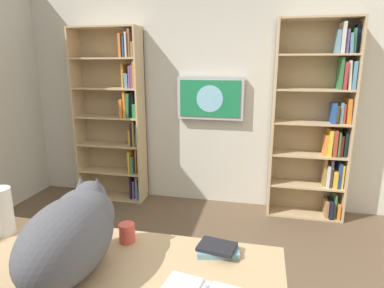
{
  "coord_description": "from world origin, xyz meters",
  "views": [
    {
      "loc": [
        -0.65,
        1.52,
        1.65
      ],
      "look_at": [
        -0.08,
        -1.08,
        0.99
      ],
      "focal_mm": 30.2,
      "sensor_mm": 36.0,
      "label": 1
    }
  ],
  "objects_px": {
    "bookshelf_left": "(320,123)",
    "desk_book_stack": "(218,249)",
    "cat": "(73,232)",
    "paper_towel_roll": "(2,211)",
    "bookshelf_right": "(117,115)",
    "wall_mounted_tv": "(210,98)",
    "coffee_mug": "(127,233)"
  },
  "relations": [
    {
      "from": "wall_mounted_tv",
      "to": "paper_towel_roll",
      "type": "xyz_separation_m",
      "value": [
        0.71,
        2.36,
        -0.37
      ]
    },
    {
      "from": "cat",
      "to": "wall_mounted_tv",
      "type": "bearing_deg",
      "value": -93.63
    },
    {
      "from": "bookshelf_left",
      "to": "desk_book_stack",
      "type": "bearing_deg",
      "value": 70.76
    },
    {
      "from": "desk_book_stack",
      "to": "coffee_mug",
      "type": "bearing_deg",
      "value": -1.52
    },
    {
      "from": "bookshelf_left",
      "to": "desk_book_stack",
      "type": "distance_m",
      "value": 2.37
    },
    {
      "from": "wall_mounted_tv",
      "to": "coffee_mug",
      "type": "bearing_deg",
      "value": 88.93
    },
    {
      "from": "wall_mounted_tv",
      "to": "cat",
      "type": "relative_size",
      "value": 1.1
    },
    {
      "from": "cat",
      "to": "bookshelf_left",
      "type": "bearing_deg",
      "value": -118.7
    },
    {
      "from": "wall_mounted_tv",
      "to": "paper_towel_roll",
      "type": "distance_m",
      "value": 2.49
    },
    {
      "from": "bookshelf_right",
      "to": "coffee_mug",
      "type": "relative_size",
      "value": 21.54
    },
    {
      "from": "coffee_mug",
      "to": "desk_book_stack",
      "type": "relative_size",
      "value": 0.45
    },
    {
      "from": "coffee_mug",
      "to": "bookshelf_right",
      "type": "bearing_deg",
      "value": -64.05
    },
    {
      "from": "wall_mounted_tv",
      "to": "bookshelf_left",
      "type": "bearing_deg",
      "value": 175.99
    },
    {
      "from": "paper_towel_roll",
      "to": "desk_book_stack",
      "type": "relative_size",
      "value": 1.19
    },
    {
      "from": "wall_mounted_tv",
      "to": "cat",
      "type": "height_order",
      "value": "wall_mounted_tv"
    },
    {
      "from": "cat",
      "to": "desk_book_stack",
      "type": "relative_size",
      "value": 3.26
    },
    {
      "from": "bookshelf_right",
      "to": "wall_mounted_tv",
      "type": "xyz_separation_m",
      "value": [
        -1.12,
        -0.08,
        0.21
      ]
    },
    {
      "from": "bookshelf_right",
      "to": "cat",
      "type": "distance_m",
      "value": 2.66
    },
    {
      "from": "paper_towel_roll",
      "to": "bookshelf_right",
      "type": "bearing_deg",
      "value": -79.89
    },
    {
      "from": "bookshelf_left",
      "to": "coffee_mug",
      "type": "height_order",
      "value": "bookshelf_left"
    },
    {
      "from": "bookshelf_left",
      "to": "desk_book_stack",
      "type": "relative_size",
      "value": 9.87
    },
    {
      "from": "bookshelf_left",
      "to": "wall_mounted_tv",
      "type": "height_order",
      "value": "bookshelf_left"
    },
    {
      "from": "bookshelf_left",
      "to": "bookshelf_right",
      "type": "bearing_deg",
      "value": -0.04
    },
    {
      "from": "bookshelf_left",
      "to": "coffee_mug",
      "type": "relative_size",
      "value": 21.88
    },
    {
      "from": "bookshelf_left",
      "to": "bookshelf_right",
      "type": "height_order",
      "value": "bookshelf_left"
    },
    {
      "from": "desk_book_stack",
      "to": "bookshelf_right",
      "type": "bearing_deg",
      "value": -55.31
    },
    {
      "from": "bookshelf_right",
      "to": "desk_book_stack",
      "type": "xyz_separation_m",
      "value": [
        -1.54,
        2.22,
        -0.26
      ]
    },
    {
      "from": "bookshelf_left",
      "to": "paper_towel_roll",
      "type": "bearing_deg",
      "value": 50.01
    },
    {
      "from": "bookshelf_right",
      "to": "cat",
      "type": "bearing_deg",
      "value": 111.07
    },
    {
      "from": "paper_towel_roll",
      "to": "coffee_mug",
      "type": "height_order",
      "value": "paper_towel_roll"
    },
    {
      "from": "wall_mounted_tv",
      "to": "paper_towel_roll",
      "type": "bearing_deg",
      "value": 73.18
    },
    {
      "from": "cat",
      "to": "coffee_mug",
      "type": "distance_m",
      "value": 0.33
    }
  ]
}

